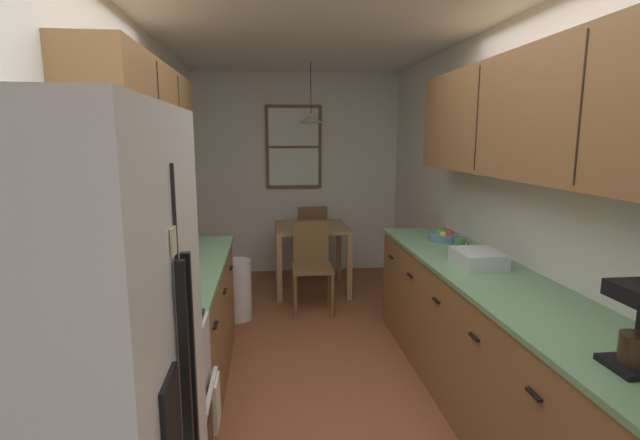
# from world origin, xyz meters

# --- Properties ---
(ground_plane) EXTENTS (12.00, 12.00, 0.00)m
(ground_plane) POSITION_xyz_m (0.00, 1.00, 0.00)
(ground_plane) COLOR brown
(wall_left) EXTENTS (0.10, 9.00, 2.55)m
(wall_left) POSITION_xyz_m (-1.35, 1.00, 1.27)
(wall_left) COLOR white
(wall_left) RESTS_ON ground
(wall_right) EXTENTS (0.10, 9.00, 2.55)m
(wall_right) POSITION_xyz_m (1.35, 1.00, 1.27)
(wall_right) COLOR white
(wall_right) RESTS_ON ground
(wall_back) EXTENTS (4.40, 0.10, 2.55)m
(wall_back) POSITION_xyz_m (0.00, 3.65, 1.27)
(wall_back) COLOR white
(wall_back) RESTS_ON ground
(ceiling_slab) EXTENTS (4.40, 9.00, 0.08)m
(ceiling_slab) POSITION_xyz_m (0.00, 1.00, 2.59)
(ceiling_slab) COLOR white
(stove_range) EXTENTS (0.66, 0.61, 1.10)m
(stove_range) POSITION_xyz_m (-0.99, -0.49, 0.47)
(stove_range) COLOR silver
(stove_range) RESTS_ON ground
(microwave_over_range) EXTENTS (0.39, 0.63, 0.33)m
(microwave_over_range) POSITION_xyz_m (-1.11, -0.49, 1.66)
(microwave_over_range) COLOR white
(counter_left) EXTENTS (0.64, 1.80, 0.90)m
(counter_left) POSITION_xyz_m (-1.00, 0.71, 0.45)
(counter_left) COLOR olive
(counter_left) RESTS_ON ground
(upper_cabinets_left) EXTENTS (0.33, 1.88, 0.67)m
(upper_cabinets_left) POSITION_xyz_m (-1.14, 0.66, 1.85)
(upper_cabinets_left) COLOR olive
(counter_right) EXTENTS (0.64, 3.41, 0.90)m
(counter_right) POSITION_xyz_m (1.00, 0.09, 0.45)
(counter_right) COLOR olive
(counter_right) RESTS_ON ground
(upper_cabinets_right) EXTENTS (0.33, 3.09, 0.72)m
(upper_cabinets_right) POSITION_xyz_m (1.14, 0.04, 1.86)
(upper_cabinets_right) COLOR olive
(dining_table) EXTENTS (0.81, 0.81, 0.75)m
(dining_table) POSITION_xyz_m (0.10, 2.77, 0.62)
(dining_table) COLOR #A87F51
(dining_table) RESTS_ON ground
(dining_chair_near) EXTENTS (0.41, 0.41, 0.90)m
(dining_chair_near) POSITION_xyz_m (0.05, 2.16, 0.50)
(dining_chair_near) COLOR brown
(dining_chair_near) RESTS_ON ground
(dining_chair_far) EXTENTS (0.42, 0.42, 0.90)m
(dining_chair_far) POSITION_xyz_m (0.16, 3.38, 0.50)
(dining_chair_far) COLOR brown
(dining_chair_far) RESTS_ON ground
(pendant_light) EXTENTS (0.26, 0.26, 0.65)m
(pendant_light) POSITION_xyz_m (0.10, 2.77, 1.95)
(pendant_light) COLOR black
(back_window) EXTENTS (0.71, 0.05, 1.05)m
(back_window) POSITION_xyz_m (-0.05, 3.58, 1.63)
(back_window) COLOR brown
(trash_bin) EXTENTS (0.29, 0.29, 0.58)m
(trash_bin) POSITION_xyz_m (-0.70, 1.98, 0.29)
(trash_bin) COLOR white
(trash_bin) RESTS_ON ground
(storage_canister) EXTENTS (0.12, 0.12, 0.17)m
(storage_canister) POSITION_xyz_m (-1.00, 0.13, 0.99)
(storage_canister) COLOR #265999
(storage_canister) RESTS_ON counter_left
(dish_towel) EXTENTS (0.02, 0.16, 0.24)m
(dish_towel) POSITION_xyz_m (-0.64, -0.34, 0.50)
(dish_towel) COLOR beige
(mug_by_coffeemaker) EXTENTS (0.11, 0.07, 0.10)m
(mug_by_coffeemaker) POSITION_xyz_m (1.04, 0.84, 0.95)
(mug_by_coffeemaker) COLOR #3F7F4C
(mug_by_coffeemaker) RESTS_ON counter_right
(fruit_bowl) EXTENTS (0.25, 0.25, 0.09)m
(fruit_bowl) POSITION_xyz_m (1.05, 1.22, 0.94)
(fruit_bowl) COLOR #597F9E
(fruit_bowl) RESTS_ON counter_right
(dish_rack) EXTENTS (0.28, 0.34, 0.10)m
(dish_rack) POSITION_xyz_m (1.00, 0.46, 0.95)
(dish_rack) COLOR silver
(dish_rack) RESTS_ON counter_right
(table_serving_bowl) EXTENTS (0.19, 0.19, 0.06)m
(table_serving_bowl) POSITION_xyz_m (-0.00, 2.73, 0.78)
(table_serving_bowl) COLOR #4C7299
(table_serving_bowl) RESTS_ON dining_table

